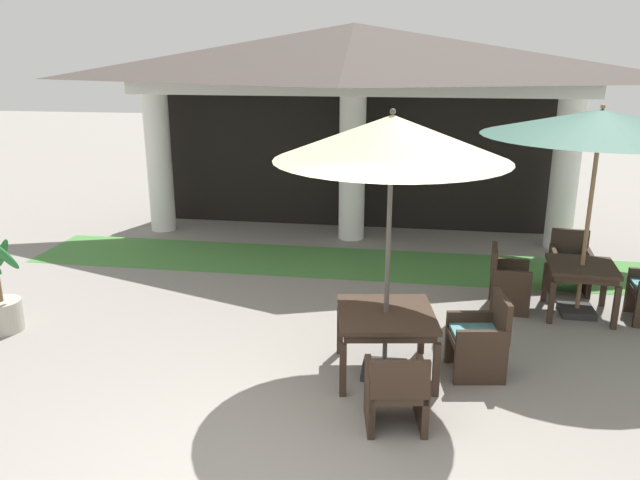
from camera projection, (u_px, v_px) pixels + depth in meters
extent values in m
cylinder|color=white|center=(159.00, 163.00, 11.94)|extent=(0.48, 0.48, 2.63)
cylinder|color=white|center=(352.00, 169.00, 11.39)|extent=(0.48, 0.48, 2.63)
cylinder|color=white|center=(565.00, 175.00, 10.83)|extent=(0.48, 0.48, 2.63)
cube|color=white|center=(353.00, 88.00, 10.97)|extent=(8.25, 0.70, 0.24)
pyramid|color=#514742|center=(354.00, 52.00, 10.79)|extent=(8.65, 3.02, 0.98)
cube|color=black|center=(357.00, 161.00, 12.24)|extent=(8.05, 0.16, 2.63)
cube|color=#47843D|center=(341.00, 262.00, 10.38)|extent=(10.45, 1.61, 0.01)
cube|color=#38281E|center=(386.00, 314.00, 6.63)|extent=(1.16, 1.16, 0.05)
cube|color=#38281E|center=(386.00, 320.00, 6.65)|extent=(1.07, 1.07, 0.09)
cube|color=#38281E|center=(343.00, 370.00, 6.29)|extent=(0.08, 0.08, 0.58)
cube|color=#38281E|center=(436.00, 370.00, 6.29)|extent=(0.08, 0.08, 0.58)
cube|color=#38281E|center=(340.00, 330.00, 7.20)|extent=(0.08, 0.08, 0.58)
cube|color=#38281E|center=(422.00, 330.00, 7.20)|extent=(0.08, 0.08, 0.58)
cube|color=#2D2D2D|center=(384.00, 370.00, 6.82)|extent=(0.48, 0.48, 0.07)
cylinder|color=#4C4742|center=(388.00, 264.00, 6.46)|extent=(0.05, 0.05, 2.53)
cone|color=beige|center=(392.00, 138.00, 6.08)|extent=(2.36, 2.36, 0.44)
sphere|color=#4C4742|center=(393.00, 111.00, 6.01)|extent=(0.06, 0.06, 0.06)
cube|color=#38281E|center=(396.00, 388.00, 5.78)|extent=(0.61, 0.60, 0.07)
cube|color=teal|center=(396.00, 382.00, 5.76)|extent=(0.56, 0.55, 0.05)
cube|color=#38281E|center=(400.00, 380.00, 5.49)|extent=(0.53, 0.14, 0.37)
cube|color=#38281E|center=(369.00, 396.00, 5.80)|extent=(0.14, 0.52, 0.60)
cube|color=#38281E|center=(422.00, 396.00, 5.80)|extent=(0.14, 0.52, 0.60)
cube|color=#38281E|center=(368.00, 394.00, 6.06)|extent=(0.06, 0.06, 0.35)
cube|color=#38281E|center=(417.00, 394.00, 6.06)|extent=(0.06, 0.06, 0.35)
cube|color=#38281E|center=(372.00, 422.00, 5.62)|extent=(0.06, 0.06, 0.35)
cube|color=#38281E|center=(424.00, 422.00, 5.62)|extent=(0.06, 0.06, 0.35)
cube|color=#38281E|center=(476.00, 338.00, 6.71)|extent=(0.63, 0.62, 0.07)
cube|color=teal|center=(477.00, 333.00, 6.70)|extent=(0.58, 0.57, 0.05)
cube|color=#38281E|center=(502.00, 316.00, 6.64)|extent=(0.14, 0.54, 0.45)
cube|color=#38281E|center=(481.00, 358.00, 6.50)|extent=(0.56, 0.15, 0.62)
cube|color=#38281E|center=(470.00, 337.00, 6.98)|extent=(0.56, 0.15, 0.62)
cube|color=#38281E|center=(457.00, 368.00, 6.55)|extent=(0.06, 0.06, 0.38)
cube|color=#38281E|center=(448.00, 347.00, 7.01)|extent=(0.06, 0.06, 0.38)
cube|color=#38281E|center=(504.00, 368.00, 6.55)|extent=(0.06, 0.06, 0.38)
cube|color=#38281E|center=(492.00, 347.00, 7.01)|extent=(0.06, 0.06, 0.38)
cube|color=#38281E|center=(582.00, 266.00, 8.15)|extent=(0.90, 0.90, 0.05)
cube|color=#38281E|center=(582.00, 271.00, 8.17)|extent=(0.83, 0.83, 0.08)
cube|color=#38281E|center=(551.00, 303.00, 7.99)|extent=(0.08, 0.08, 0.57)
cube|color=#38281E|center=(616.00, 308.00, 7.82)|extent=(0.08, 0.08, 0.57)
cube|color=#38281E|center=(545.00, 282.00, 8.71)|extent=(0.08, 0.08, 0.57)
cube|color=#38281E|center=(604.00, 286.00, 8.54)|extent=(0.08, 0.08, 0.57)
cube|color=#2D2D2D|center=(576.00, 311.00, 8.34)|extent=(0.44, 0.44, 0.09)
cylinder|color=olive|center=(588.00, 224.00, 7.98)|extent=(0.06, 0.06, 2.51)
cone|color=#33594C|center=(601.00, 123.00, 7.61)|extent=(2.88, 2.88, 0.33)
sphere|color=olive|center=(603.00, 107.00, 7.55)|extent=(0.06, 0.06, 0.06)
cube|color=#38281E|center=(510.00, 282.00, 8.43)|extent=(0.54, 0.59, 0.07)
cube|color=teal|center=(511.00, 277.00, 8.41)|extent=(0.50, 0.55, 0.05)
cube|color=#38281E|center=(494.00, 262.00, 8.41)|extent=(0.10, 0.56, 0.44)
cube|color=#38281E|center=(509.00, 280.00, 8.69)|extent=(0.51, 0.10, 0.63)
cube|color=#38281E|center=(511.00, 294.00, 8.21)|extent=(0.51, 0.10, 0.63)
cube|color=#38281E|center=(524.00, 291.00, 8.68)|extent=(0.06, 0.06, 0.35)
cube|color=#38281E|center=(527.00, 304.00, 8.21)|extent=(0.06, 0.06, 0.35)
cube|color=#38281E|center=(491.00, 288.00, 8.78)|extent=(0.06, 0.06, 0.35)
cube|color=#38281E|center=(492.00, 301.00, 8.31)|extent=(0.06, 0.06, 0.35)
cube|color=#38281E|center=(570.00, 264.00, 9.05)|extent=(0.57, 0.62, 0.07)
cube|color=teal|center=(571.00, 260.00, 9.04)|extent=(0.53, 0.57, 0.05)
cube|color=#38281E|center=(569.00, 243.00, 9.23)|extent=(0.53, 0.10, 0.42)
cube|color=#38281E|center=(587.00, 272.00, 9.03)|extent=(0.10, 0.58, 0.62)
cube|color=#38281E|center=(552.00, 269.00, 9.14)|extent=(0.10, 0.58, 0.62)
cube|color=#38281E|center=(589.00, 286.00, 8.82)|extent=(0.06, 0.06, 0.37)
cube|color=#38281E|center=(553.00, 283.00, 8.93)|extent=(0.06, 0.06, 0.37)
cube|color=#38281E|center=(583.00, 274.00, 9.31)|extent=(0.06, 0.06, 0.37)
cube|color=#38281E|center=(549.00, 271.00, 9.41)|extent=(0.06, 0.06, 0.37)
cube|color=#38281E|center=(636.00, 314.00, 7.90)|extent=(0.06, 0.06, 0.37)
cube|color=#38281E|center=(627.00, 298.00, 8.39)|extent=(0.06, 0.06, 0.37)
cylinder|color=#B2AD9E|center=(3.00, 316.00, 7.82)|extent=(0.47, 0.47, 0.40)
ellipsoid|color=#286B33|center=(5.00, 256.00, 7.52)|extent=(0.18, 0.45, 0.51)
ellipsoid|color=#286B33|center=(2.00, 253.00, 7.69)|extent=(0.34, 0.20, 0.45)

